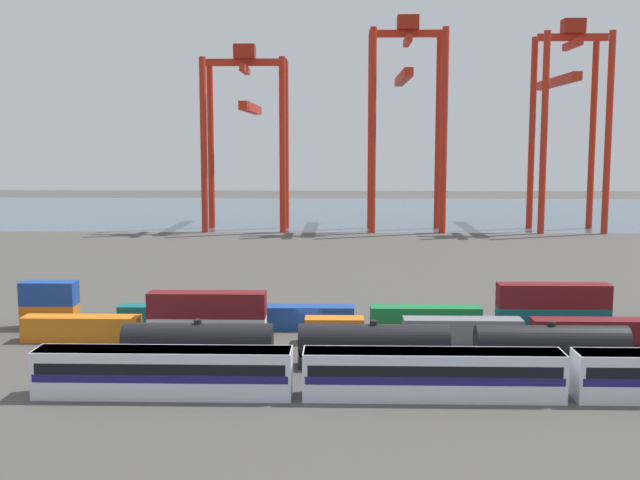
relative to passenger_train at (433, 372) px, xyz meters
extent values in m
plane|color=#4C4944|center=(-10.92, 62.33, -2.14)|extent=(420.00, 420.00, 0.00)
cube|color=#475B6B|center=(-10.92, 171.48, -2.14)|extent=(400.00, 110.00, 0.01)
cube|color=silver|center=(-21.74, 0.00, -0.19)|extent=(20.84, 3.10, 3.90)
cube|color=navy|center=(-21.74, 0.00, -0.29)|extent=(20.42, 3.14, 0.64)
cube|color=black|center=(-21.74, 0.00, 0.49)|extent=(20.01, 3.13, 0.90)
cube|color=slate|center=(-21.74, 0.00, 1.58)|extent=(20.63, 2.85, 0.36)
cube|color=silver|center=(0.00, 0.00, -0.19)|extent=(20.84, 3.10, 3.90)
cube|color=navy|center=(0.00, 0.00, -0.29)|extent=(20.42, 3.14, 0.64)
cube|color=black|center=(0.00, 0.00, 0.49)|extent=(20.01, 3.13, 0.90)
cube|color=slate|center=(0.00, 0.00, 1.58)|extent=(20.63, 2.85, 0.36)
cube|color=#232326|center=(-20.52, 8.79, -1.59)|extent=(13.75, 2.50, 1.10)
cylinder|color=black|center=(-20.52, 8.79, 0.39)|extent=(13.75, 2.88, 2.88)
cylinder|color=black|center=(-20.52, 8.79, 2.01)|extent=(0.70, 0.70, 0.36)
cube|color=#232326|center=(-4.37, 8.79, -1.59)|extent=(13.75, 2.50, 1.10)
cylinder|color=black|center=(-4.37, 8.79, 0.39)|extent=(13.75, 2.88, 2.88)
cylinder|color=black|center=(-4.37, 8.79, 2.01)|extent=(0.70, 0.70, 0.36)
cube|color=#232326|center=(11.77, 8.79, -1.59)|extent=(13.75, 2.50, 1.10)
cylinder|color=black|center=(11.77, 8.79, 0.39)|extent=(13.75, 2.88, 2.88)
cylinder|color=black|center=(11.77, 8.79, 2.01)|extent=(0.70, 0.70, 0.36)
cube|color=orange|center=(-34.27, 17.58, -0.84)|extent=(12.10, 2.44, 2.60)
cube|color=silver|center=(-21.15, 17.58, -0.84)|extent=(12.10, 2.44, 2.60)
cube|color=maroon|center=(-21.15, 17.58, 1.76)|extent=(12.10, 2.44, 2.60)
cube|color=orange|center=(-8.03, 17.58, -0.84)|extent=(6.04, 2.44, 2.60)
cube|color=slate|center=(5.09, 17.58, -0.84)|extent=(12.10, 2.44, 2.60)
cube|color=maroon|center=(18.22, 17.58, -0.84)|extent=(12.10, 2.44, 2.60)
cube|color=orange|center=(-39.71, 23.27, -0.84)|extent=(6.04, 2.44, 2.60)
cube|color=#1C4299|center=(-39.71, 23.27, 1.76)|extent=(6.04, 2.44, 2.60)
cube|color=#146066|center=(-25.83, 23.27, -0.84)|extent=(12.10, 2.44, 2.60)
cube|color=#1C4299|center=(-11.96, 23.27, -0.84)|extent=(12.10, 2.44, 2.60)
cube|color=#197538|center=(1.92, 23.27, -0.84)|extent=(12.10, 2.44, 2.60)
cube|color=#146066|center=(15.80, 23.27, -0.84)|extent=(12.10, 2.44, 2.60)
cube|color=maroon|center=(15.80, 23.27, 1.76)|extent=(12.10, 2.44, 2.60)
cylinder|color=red|center=(-38.39, 116.46, 17.57)|extent=(1.50, 1.50, 39.44)
cylinder|color=red|center=(-20.53, 116.46, 17.57)|extent=(1.50, 1.50, 39.44)
cylinder|color=red|center=(-38.39, 126.13, 17.57)|extent=(1.50, 1.50, 39.44)
cylinder|color=red|center=(-20.53, 126.13, 17.57)|extent=(1.50, 1.50, 39.44)
cube|color=red|center=(-29.46, 121.30, 36.49)|extent=(19.47, 1.20, 1.60)
cube|color=red|center=(-29.46, 121.30, 34.89)|extent=(1.20, 11.27, 1.60)
cube|color=red|center=(-29.46, 132.76, 26.61)|extent=(2.00, 32.76, 2.00)
cube|color=maroon|center=(-29.46, 121.30, 38.89)|extent=(4.80, 4.00, 3.20)
cylinder|color=red|center=(-0.27, 116.19, 20.73)|extent=(1.50, 1.50, 45.74)
cylinder|color=red|center=(15.66, 116.19, 20.73)|extent=(1.50, 1.50, 45.74)
cylinder|color=red|center=(-0.27, 126.40, 20.73)|extent=(1.50, 1.50, 45.74)
cylinder|color=red|center=(15.66, 126.40, 20.73)|extent=(1.50, 1.50, 45.74)
cube|color=red|center=(7.70, 121.30, 42.80)|extent=(17.52, 1.20, 1.60)
cube|color=red|center=(7.70, 121.30, 41.20)|extent=(1.20, 11.81, 1.60)
cube|color=red|center=(7.70, 132.74, 33.90)|extent=(2.00, 32.70, 2.00)
cube|color=maroon|center=(7.70, 121.30, 45.20)|extent=(4.80, 4.00, 3.20)
cylinder|color=red|center=(37.75, 115.78, 20.25)|extent=(1.50, 1.50, 44.79)
cylinder|color=red|center=(51.95, 115.78, 20.25)|extent=(1.50, 1.50, 44.79)
cylinder|color=red|center=(37.75, 126.81, 20.25)|extent=(1.50, 1.50, 44.79)
cylinder|color=red|center=(51.95, 126.81, 20.25)|extent=(1.50, 1.50, 44.79)
cube|color=red|center=(44.85, 121.30, 41.85)|extent=(15.80, 1.20, 1.60)
cube|color=red|center=(44.85, 121.30, 40.25)|extent=(1.20, 12.63, 1.60)
cube|color=red|center=(44.85, 133.49, 32.90)|extent=(2.00, 34.84, 2.00)
cube|color=maroon|center=(44.85, 121.30, 44.25)|extent=(4.80, 4.00, 3.20)
camera|label=1|loc=(-7.44, -61.45, 18.36)|focal=44.11mm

